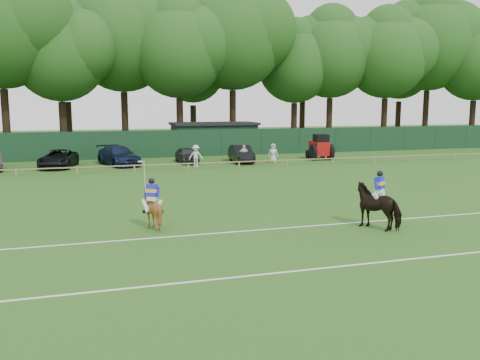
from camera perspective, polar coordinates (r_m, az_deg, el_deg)
name	(u,v)px	position (r m, az deg, el deg)	size (l,w,h in m)	color
ground	(250,224)	(21.05, 1.09, -5.01)	(160.00, 160.00, 0.00)	#1E4C14
horse_dark	(379,206)	(21.07, 15.31, -2.83)	(0.96, 2.11, 1.78)	black
horse_chestnut	(152,211)	(20.58, -9.82, -3.42)	(1.15, 1.29, 1.43)	brown
suv_black	(58,159)	(41.71, -19.72, 2.26)	(2.30, 4.99, 1.39)	black
sedan_navy	(119,156)	(41.97, -13.47, 2.67)	(2.14, 5.25, 1.52)	#121C3A
hatch_grey	(187,155)	(42.70, -5.99, 2.80)	(1.52, 3.78, 1.29)	#302F32
estate_black	(241,154)	(42.80, 0.15, 2.95)	(1.52, 4.35, 1.43)	black
spectator_left	(196,156)	(39.98, -4.98, 2.72)	(1.11, 0.64, 1.71)	beige
spectator_mid	(244,154)	(41.73, 0.43, 2.89)	(0.91, 0.38, 1.56)	white
spectator_right	(273,153)	(42.31, 3.75, 3.00)	(0.80, 0.52, 1.63)	beige
rider_dark	(380,187)	(20.93, 15.42, -0.74)	(0.86, 0.64, 1.41)	silver
rider_chestnut	(152,194)	(20.44, -9.89, -1.56)	(0.89, 0.80, 2.05)	silver
pitch_lines	(281,247)	(17.86, 4.59, -7.52)	(60.00, 5.10, 0.01)	silver
pitch_rail	(175,164)	(38.24, -7.30, 1.79)	(62.10, 0.10, 0.50)	#997F5B
perimeter_fence	(158,144)	(47.02, -9.18, 4.01)	(92.08, 0.08, 2.50)	#14351E
utility_shed	(214,137)	(51.07, -2.95, 4.79)	(8.40, 4.40, 3.04)	#14331E
tree_row	(167,149)	(55.30, -8.23, 3.41)	(96.00, 12.00, 21.00)	#26561C
tractor	(320,147)	(45.53, 8.95, 3.63)	(2.02, 2.82, 2.24)	#9E100E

